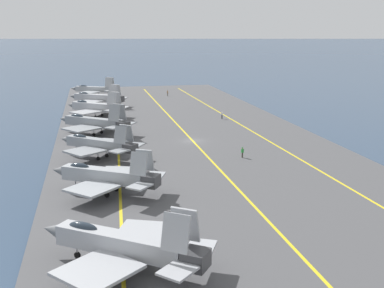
{
  "coord_description": "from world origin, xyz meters",
  "views": [
    {
      "loc": [
        -85.84,
        18.4,
        20.92
      ],
      "look_at": [
        -12.63,
        2.81,
        2.9
      ],
      "focal_mm": 45.0,
      "sensor_mm": 36.0,
      "label": 1
    }
  ],
  "objects": [
    {
      "name": "crew_white_vest",
      "position": [
        20.67,
        -11.43,
        1.38
      ],
      "size": [
        0.45,
        0.45,
        1.78
      ],
      "color": "#232328",
      "rests_on": "carrier_deck"
    },
    {
      "name": "crew_brown_vest",
      "position": [
        61.82,
        -5.23,
        1.37
      ],
      "size": [
        0.45,
        0.37,
        1.76
      ],
      "color": "#4C473D",
      "rests_on": "carrier_deck"
    },
    {
      "name": "deck_stripe_foul_line",
      "position": [
        0.0,
        -13.85,
        0.4
      ],
      "size": [
        160.93,
        3.9,
        0.01
      ],
      "primitive_type": "cube",
      "rotation": [
        0.0,
        0.0,
        0.02
      ],
      "color": "yellow",
      "rests_on": "carrier_deck"
    },
    {
      "name": "crew_green_vest",
      "position": [
        -13.42,
        -5.43,
        1.37
      ],
      "size": [
        0.36,
        0.44,
        1.77
      ],
      "color": "#383328",
      "rests_on": "carrier_deck"
    },
    {
      "name": "parked_jet_fifth",
      "position": [
        9.54,
        17.94,
        2.85
      ],
      "size": [
        14.38,
        15.64,
        6.46
      ],
      "color": "gray",
      "rests_on": "carrier_deck"
    },
    {
      "name": "parked_jet_second",
      "position": [
        -46.97,
        16.29,
        2.71
      ],
      "size": [
        14.15,
        15.7,
        6.29
      ],
      "color": "#A8AAAF",
      "rests_on": "carrier_deck"
    },
    {
      "name": "parked_jet_eighth",
      "position": [
        65.31,
        16.98,
        2.66
      ],
      "size": [
        12.07,
        15.29,
        6.04
      ],
      "color": "#9EA3A8",
      "rests_on": "carrier_deck"
    },
    {
      "name": "deck_stripe_edge_line",
      "position": [
        0.0,
        13.85,
        0.4
      ],
      "size": [
        160.76,
        8.83,
        0.01
      ],
      "primitive_type": "cube",
      "rotation": [
        0.0,
        0.0,
        -0.05
      ],
      "color": "yellow",
      "rests_on": "carrier_deck"
    },
    {
      "name": "carrier_deck",
      "position": [
        0.0,
        0.0,
        0.2
      ],
      "size": [
        178.85,
        50.35,
        0.4
      ],
      "primitive_type": "cube",
      "color": "#4C4C4F",
      "rests_on": "ground"
    },
    {
      "name": "ground_plane",
      "position": [
        0.0,
        0.0,
        0.0
      ],
      "size": [
        2000.0,
        2000.0,
        0.0
      ],
      "primitive_type": "plane",
      "color": "#2D425B"
    },
    {
      "name": "parked_jet_seventh",
      "position": [
        45.81,
        16.77,
        2.72
      ],
      "size": [
        13.34,
        16.13,
        6.07
      ],
      "color": "#A8AAAF",
      "rests_on": "carrier_deck"
    },
    {
      "name": "parked_jet_sixth",
      "position": [
        29.5,
        17.34,
        2.74
      ],
      "size": [
        13.98,
        15.02,
        6.16
      ],
      "color": "#A8AAAF",
      "rests_on": "carrier_deck"
    },
    {
      "name": "parked_jet_third",
      "position": [
        -26.63,
        17.0,
        2.76
      ],
      "size": [
        12.85,
        14.88,
        6.09
      ],
      "color": "#9EA3A8",
      "rests_on": "carrier_deck"
    },
    {
      "name": "parked_jet_fourth",
      "position": [
        -8.97,
        17.5,
        2.8
      ],
      "size": [
        12.99,
        14.11,
        5.93
      ],
      "color": "gray",
      "rests_on": "carrier_deck"
    },
    {
      "name": "deck_stripe_centerline",
      "position": [
        0.0,
        0.0,
        0.4
      ],
      "size": [
        160.96,
        0.36,
        0.01
      ],
      "primitive_type": "cube",
      "color": "yellow",
      "rests_on": "carrier_deck"
    }
  ]
}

